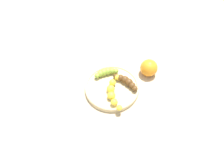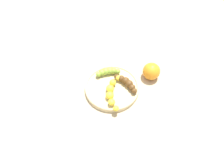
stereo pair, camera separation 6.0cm
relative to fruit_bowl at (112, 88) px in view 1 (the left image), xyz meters
The scene contains 6 objects.
ground_plane 0.01m from the fruit_bowl, ahead, with size 2.40×2.40×0.00m, color tan.
fruit_bowl is the anchor object (origin of this frame).
banana_yellow 0.05m from the fruit_bowl, 70.40° to the right, with size 0.08×0.17×0.03m.
banana_overripe 0.07m from the fruit_bowl, 26.99° to the left, with size 0.11×0.07×0.03m.
banana_green 0.07m from the fruit_bowl, 124.79° to the left, with size 0.10×0.07×0.03m.
orange_fruit 0.19m from the fruit_bowl, 41.36° to the left, with size 0.08×0.08×0.08m, color orange.
Camera 1 is at (0.12, -0.51, 0.76)m, focal length 34.56 mm.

